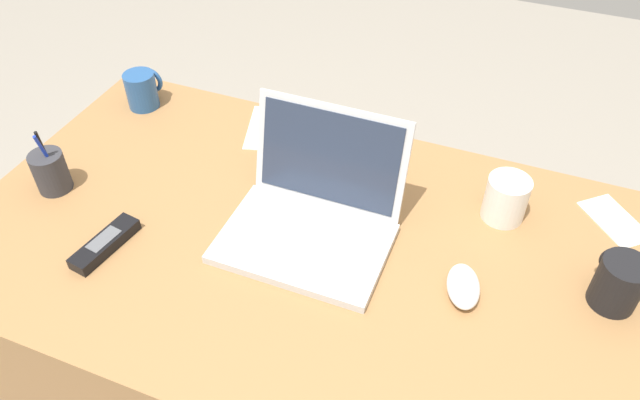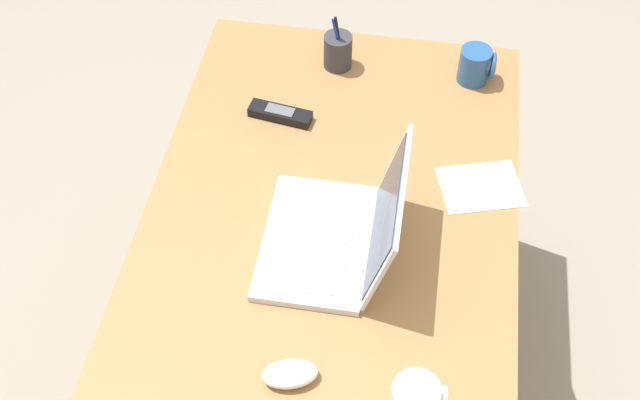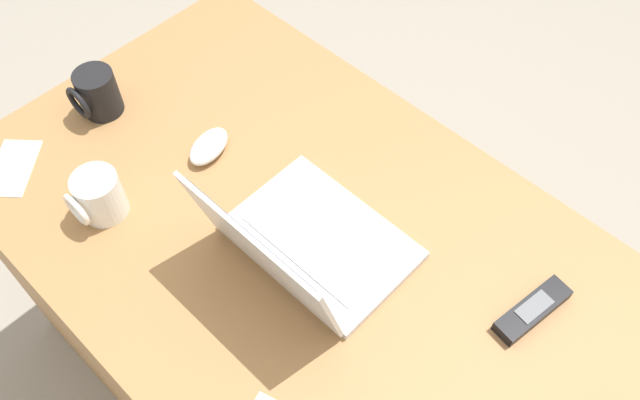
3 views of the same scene
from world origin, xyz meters
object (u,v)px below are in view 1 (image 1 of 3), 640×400
at_px(coffee_mug_white, 142,89).
at_px(pen_holder, 51,171).
at_px(coffee_mug_tall, 506,197).
at_px(coffee_mug_spare, 619,282).
at_px(cordless_phone, 105,244).
at_px(computer_mouse, 463,286).
at_px(laptop, 310,214).

height_order(coffee_mug_white, pen_holder, pen_holder).
bearing_deg(pen_holder, coffee_mug_white, 90.07).
relative_size(coffee_mug_tall, coffee_mug_spare, 0.98).
relative_size(coffee_mug_white, cordless_phone, 0.58).
bearing_deg(computer_mouse, cordless_phone, 176.86).
bearing_deg(computer_mouse, coffee_mug_white, 145.40).
bearing_deg(coffee_mug_tall, cordless_phone, -151.54).
bearing_deg(laptop, coffee_mug_tall, 28.39).
height_order(cordless_phone, pen_holder, pen_holder).
distance_m(coffee_mug_spare, cordless_phone, 0.96).
bearing_deg(pen_holder, coffee_mug_spare, 6.19).
height_order(coffee_mug_tall, pen_holder, pen_holder).
bearing_deg(laptop, coffee_mug_spare, 3.85).
xyz_separation_m(coffee_mug_spare, cordless_phone, (-0.93, -0.23, -0.04)).
distance_m(laptop, coffee_mug_white, 0.62).
bearing_deg(cordless_phone, coffee_mug_spare, 14.04).
xyz_separation_m(computer_mouse, coffee_mug_spare, (0.25, 0.08, 0.03)).
relative_size(computer_mouse, cordless_phone, 0.67).
xyz_separation_m(coffee_mug_white, pen_holder, (0.00, -0.35, 0.00)).
distance_m(coffee_mug_white, cordless_phone, 0.50).
bearing_deg(coffee_mug_spare, coffee_mug_tall, 145.37).
bearing_deg(laptop, coffee_mug_white, 155.30).
xyz_separation_m(laptop, pen_holder, (-0.57, -0.08, -0.00)).
distance_m(coffee_mug_spare, pen_holder, 1.15).
height_order(laptop, coffee_mug_tall, laptop).
distance_m(coffee_mug_white, pen_holder, 0.35).
distance_m(laptop, pen_holder, 0.57).
relative_size(cordless_phone, pen_holder, 1.00).
bearing_deg(coffee_mug_spare, cordless_phone, -165.96).
bearing_deg(coffee_mug_tall, computer_mouse, -98.12).
bearing_deg(coffee_mug_tall, coffee_mug_white, 175.64).
height_order(computer_mouse, coffee_mug_spare, coffee_mug_spare).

